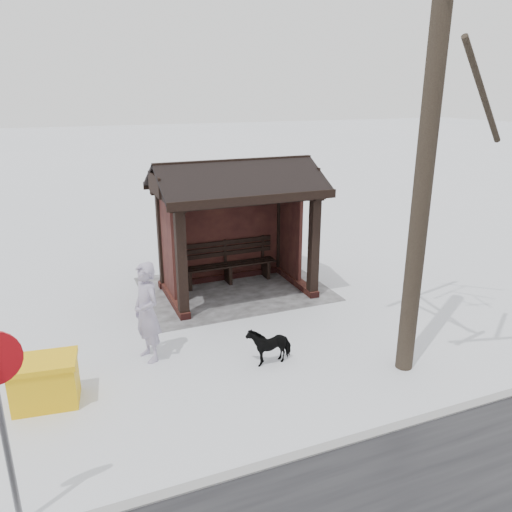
{
  "coord_description": "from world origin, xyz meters",
  "views": [
    {
      "loc": [
        3.67,
        10.19,
        4.5
      ],
      "look_at": [
        -0.15,
        0.8,
        1.12
      ],
      "focal_mm": 35.0,
      "sensor_mm": 36.0,
      "label": 1
    }
  ],
  "objects_px": {
    "pedestrian": "(147,312)",
    "dog": "(269,344)",
    "grit_bin": "(45,382)",
    "bus_shelter": "(233,200)"
  },
  "relations": [
    {
      "from": "dog",
      "to": "grit_bin",
      "type": "relative_size",
      "value": 0.74
    },
    {
      "from": "pedestrian",
      "to": "dog",
      "type": "relative_size",
      "value": 2.32
    },
    {
      "from": "pedestrian",
      "to": "grit_bin",
      "type": "bearing_deg",
      "value": -83.44
    },
    {
      "from": "bus_shelter",
      "to": "dog",
      "type": "distance_m",
      "value": 3.83
    },
    {
      "from": "bus_shelter",
      "to": "dog",
      "type": "bearing_deg",
      "value": 80.5
    },
    {
      "from": "pedestrian",
      "to": "grit_bin",
      "type": "xyz_separation_m",
      "value": [
        1.69,
        0.76,
        -0.51
      ]
    },
    {
      "from": "dog",
      "to": "grit_bin",
      "type": "xyz_separation_m",
      "value": [
        3.6,
        -0.12,
        0.05
      ]
    },
    {
      "from": "bus_shelter",
      "to": "grit_bin",
      "type": "relative_size",
      "value": 3.45
    },
    {
      "from": "pedestrian",
      "to": "dog",
      "type": "distance_m",
      "value": 2.18
    },
    {
      "from": "dog",
      "to": "grit_bin",
      "type": "distance_m",
      "value": 3.6
    }
  ]
}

